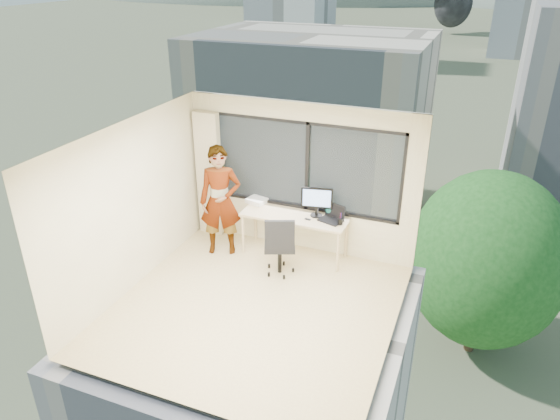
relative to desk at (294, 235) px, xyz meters
The scene contains 20 objects.
floor 1.70m from the desk, 90.00° to the right, with size 4.00×4.00×0.01m, color beige.
ceiling 2.78m from the desk, 90.00° to the right, with size 4.00×4.00×0.01m, color white.
wall_front 3.78m from the desk, 90.00° to the right, with size 4.00×0.01×2.60m, color beige.
wall_left 2.76m from the desk, 140.31° to the right, with size 0.01×4.00×2.60m, color beige.
wall_right 2.76m from the desk, 39.69° to the right, with size 0.01×4.00×2.60m, color beige.
window_wall 1.20m from the desk, 81.63° to the left, with size 3.30×0.16×1.55m, color black, non-canonical shape.
curtain 1.90m from the desk, behind, with size 0.45×0.14×2.30m, color beige.
desk is the anchor object (origin of this frame).
chair 0.65m from the desk, 91.65° to the right, with size 0.55×0.55×1.08m, color black, non-canonical shape.
person 1.39m from the desk, 163.82° to the right, with size 0.70×0.46×1.92m, color #2D2D33.
monitor 0.73m from the desk, 19.59° to the left, with size 0.52×0.11×0.52m, color black, non-canonical shape.
game_console 0.93m from the desk, 163.55° to the left, with size 0.32×0.27×0.08m, color white.
laptop 0.80m from the desk, ahead, with size 0.37×0.39×0.24m, color black, non-canonical shape.
cellphone 0.46m from the desk, 13.10° to the right, with size 0.10×0.05×0.01m, color black.
pen_cup 0.91m from the desk, ahead, with size 0.08×0.08×0.11m, color black.
handbag 0.78m from the desk, 20.62° to the left, with size 0.23×0.12×0.18m, color #0C4C49.
exterior_ground 119.21m from the desk, 90.00° to the left, with size 400.00×400.00×0.04m, color #515B3D.
near_bldg_a 30.64m from the desk, 107.62° to the left, with size 16.00×12.00×14.00m, color beige.
tree_a 27.88m from the desk, 128.19° to the left, with size 7.00×7.00×8.00m, color #1B521B, non-canonical shape.
tree_b 19.51m from the desk, 76.24° to the left, with size 7.60×7.60×9.00m, color #1B521B, non-canonical shape.
Camera 1 is at (2.65, -5.67, 4.63)m, focal length 33.22 mm.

